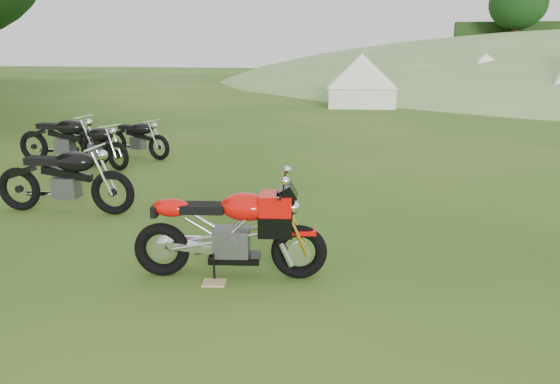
% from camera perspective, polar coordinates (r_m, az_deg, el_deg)
% --- Properties ---
extents(ground, '(120.00, 120.00, 0.00)m').
position_cam_1_polar(ground, '(6.22, -1.38, -8.53)').
color(ground, '#1D470F').
rests_on(ground, ground).
extents(sport_motorcycle, '(2.08, 0.80, 1.22)m').
position_cam_1_polar(sport_motorcycle, '(5.96, -5.31, -3.39)').
color(sport_motorcycle, red).
rests_on(sport_motorcycle, ground).
extents(plywood_board, '(0.27, 0.23, 0.02)m').
position_cam_1_polar(plywood_board, '(6.02, -6.89, -9.39)').
color(plywood_board, tan).
rests_on(plywood_board, ground).
extents(vintage_moto_a, '(2.16, 0.60, 1.12)m').
position_cam_1_polar(vintage_moto_a, '(8.90, -21.64, 1.44)').
color(vintage_moto_a, black).
rests_on(vintage_moto_a, ground).
extents(vintage_moto_b, '(2.20, 0.67, 1.14)m').
position_cam_1_polar(vintage_moto_b, '(12.66, -21.70, 5.23)').
color(vintage_moto_b, black).
rests_on(vintage_moto_b, ground).
extents(vintage_moto_c, '(1.84, 0.95, 0.95)m').
position_cam_1_polar(vintage_moto_c, '(12.96, -14.73, 5.56)').
color(vintage_moto_c, black).
rests_on(vintage_moto_c, ground).
extents(vintage_moto_d, '(1.90, 1.12, 0.99)m').
position_cam_1_polar(vintage_moto_d, '(12.17, -18.68, 4.78)').
color(vintage_moto_d, black).
rests_on(vintage_moto_d, ground).
extents(tent_left, '(2.97, 2.97, 2.36)m').
position_cam_1_polar(tent_left, '(23.96, 8.51, 11.68)').
color(tent_left, white).
rests_on(tent_left, ground).
extents(tent_mid, '(3.04, 3.04, 2.34)m').
position_cam_1_polar(tent_mid, '(28.54, 20.57, 11.40)').
color(tent_mid, white).
rests_on(tent_mid, ground).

